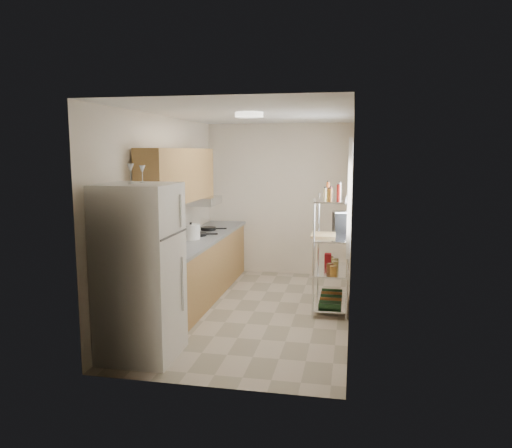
% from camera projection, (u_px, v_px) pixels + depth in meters
% --- Properties ---
extents(room, '(2.52, 4.42, 2.62)m').
position_uv_depth(room, '(254.00, 216.00, 6.51)').
color(room, '#B6A794').
rests_on(room, ground).
extents(counter_run, '(0.63, 3.51, 0.90)m').
position_uv_depth(counter_run, '(198.00, 268.00, 7.23)').
color(counter_run, '#A17E44').
rests_on(counter_run, ground).
extents(upper_cabinets, '(0.33, 2.20, 0.72)m').
position_uv_depth(upper_cabinets, '(179.00, 175.00, 6.73)').
color(upper_cabinets, '#A17E44').
rests_on(upper_cabinets, room).
extents(range_hood, '(0.50, 0.60, 0.12)m').
position_uv_depth(range_hood, '(201.00, 201.00, 7.56)').
color(range_hood, '#B7BABC').
rests_on(range_hood, room).
extents(window, '(0.06, 1.00, 1.46)m').
position_uv_depth(window, '(350.00, 196.00, 6.58)').
color(window, white).
rests_on(window, room).
extents(bakers_rack, '(0.45, 0.90, 1.73)m').
position_uv_depth(bakers_rack, '(332.00, 229.00, 6.63)').
color(bakers_rack, silver).
rests_on(bakers_rack, ground).
extents(ceiling_dome, '(0.34, 0.34, 0.05)m').
position_uv_depth(ceiling_dome, '(249.00, 115.00, 6.03)').
color(ceiling_dome, white).
rests_on(ceiling_dome, room).
extents(refrigerator, '(0.75, 0.75, 1.81)m').
position_uv_depth(refrigerator, '(140.00, 272.00, 5.13)').
color(refrigerator, silver).
rests_on(refrigerator, ground).
extents(wine_glass_a, '(0.06, 0.06, 0.18)m').
position_uv_depth(wine_glass_a, '(142.00, 174.00, 5.15)').
color(wine_glass_a, silver).
rests_on(wine_glass_a, refrigerator).
extents(wine_glass_b, '(0.07, 0.07, 0.20)m').
position_uv_depth(wine_glass_b, '(131.00, 173.00, 5.00)').
color(wine_glass_b, silver).
rests_on(wine_glass_b, refrigerator).
extents(rice_cooker, '(0.26, 0.26, 0.21)m').
position_uv_depth(rice_cooker, '(191.00, 232.00, 7.03)').
color(rice_cooker, white).
rests_on(rice_cooker, counter_run).
extents(frying_pan_large, '(0.32, 0.32, 0.04)m').
position_uv_depth(frying_pan_large, '(198.00, 234.00, 7.33)').
color(frying_pan_large, black).
rests_on(frying_pan_large, counter_run).
extents(frying_pan_small, '(0.29, 0.29, 0.05)m').
position_uv_depth(frying_pan_small, '(208.00, 229.00, 7.84)').
color(frying_pan_small, black).
rests_on(frying_pan_small, counter_run).
extents(cutting_board, '(0.33, 0.42, 0.03)m').
position_uv_depth(cutting_board, '(323.00, 235.00, 6.65)').
color(cutting_board, tan).
rests_on(cutting_board, bakers_rack).
extents(espresso_machine, '(0.22, 0.29, 0.30)m').
position_uv_depth(espresso_machine, '(340.00, 222.00, 6.93)').
color(espresso_machine, black).
rests_on(espresso_machine, bakers_rack).
extents(storage_bag, '(0.09, 0.13, 0.14)m').
position_uv_depth(storage_bag, '(328.00, 259.00, 7.01)').
color(storage_bag, maroon).
rests_on(storage_bag, bakers_rack).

